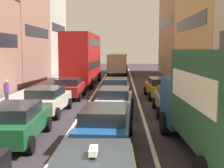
% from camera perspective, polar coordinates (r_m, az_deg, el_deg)
% --- Properties ---
extents(sidewalk_left, '(2.60, 64.00, 0.14)m').
position_cam_1_polar(sidewalk_left, '(26.51, -14.02, -1.25)').
color(sidewalk_left, '#959595').
rests_on(sidewalk_left, ground).
extents(lane_stripe_left, '(0.16, 60.00, 0.01)m').
position_cam_1_polar(lane_stripe_left, '(25.60, -3.19, -1.49)').
color(lane_stripe_left, silver).
rests_on(lane_stripe_left, ground).
extents(lane_stripe_right, '(0.16, 60.00, 0.01)m').
position_cam_1_polar(lane_stripe_right, '(25.52, 4.44, -1.52)').
color(lane_stripe_right, silver).
rests_on(lane_stripe_right, ground).
extents(building_row_right, '(7.20, 43.90, 13.28)m').
position_cam_1_polar(building_row_right, '(31.25, 19.59, 9.83)').
color(building_row_right, '#9E7556').
rests_on(building_row_right, ground).
extents(removalist_box_truck, '(2.98, 7.80, 3.58)m').
position_cam_1_polar(removalist_box_truck, '(10.26, 19.61, -2.86)').
color(removalist_box_truck, navy).
rests_on(removalist_box_truck, ground).
extents(sedan_centre_lane_second, '(2.19, 4.36, 1.49)m').
position_cam_1_polar(sedan_centre_lane_second, '(11.34, -1.34, -7.67)').
color(sedan_centre_lane_second, '#194C8C').
rests_on(sedan_centre_lane_second, ground).
extents(wagon_left_lane_second, '(2.19, 4.36, 1.49)m').
position_cam_1_polar(wagon_left_lane_second, '(12.38, -17.63, -6.77)').
color(wagon_left_lane_second, '#19592D').
rests_on(wagon_left_lane_second, ground).
extents(hatchback_centre_lane_third, '(2.22, 4.38, 1.49)m').
position_cam_1_polar(hatchback_centre_lane_third, '(16.67, 0.49, -3.07)').
color(hatchback_centre_lane_third, silver).
rests_on(hatchback_centre_lane_third, ground).
extents(sedan_left_lane_third, '(2.21, 4.37, 1.49)m').
position_cam_1_polar(sedan_left_lane_third, '(17.22, -12.12, -2.90)').
color(sedan_left_lane_third, beige).
rests_on(sedan_left_lane_third, ground).
extents(coupe_centre_lane_fourth, '(2.11, 4.33, 1.49)m').
position_cam_1_polar(coupe_centre_lane_fourth, '(22.11, 0.79, -0.68)').
color(coupe_centre_lane_fourth, '#759EB7').
rests_on(coupe_centre_lane_fourth, ground).
extents(sedan_left_lane_fourth, '(2.06, 4.30, 1.49)m').
position_cam_1_polar(sedan_left_lane_fourth, '(22.51, -8.03, -0.62)').
color(sedan_left_lane_fourth, '#A51E1E').
rests_on(sedan_left_lane_fourth, ground).
extents(sedan_right_lane_behind_truck, '(2.15, 4.34, 1.49)m').
position_cam_1_polar(sedan_right_lane_behind_truck, '(17.28, 11.44, -2.85)').
color(sedan_right_lane_behind_truck, gray).
rests_on(sedan_right_lane_behind_truck, ground).
extents(wagon_right_lane_far, '(2.19, 4.36, 1.49)m').
position_cam_1_polar(wagon_right_lane_far, '(22.71, 9.04, -0.57)').
color(wagon_right_lane_far, '#B29319').
rests_on(wagon_right_lane_far, ground).
extents(bus_mid_queue_primary, '(2.99, 10.56, 5.06)m').
position_cam_1_polar(bus_mid_queue_primary, '(30.53, -5.50, 5.12)').
color(bus_mid_queue_primary, '#B21919').
rests_on(bus_mid_queue_primary, ground).
extents(bus_far_queue_secondary, '(2.96, 10.55, 2.90)m').
position_cam_1_polar(bus_far_queue_secondary, '(44.45, 1.11, 4.21)').
color(bus_far_queue_secondary, '#BFB793').
rests_on(bus_far_queue_secondary, ground).
extents(pedestrian_mid_sidewalk, '(0.34, 0.54, 1.66)m').
position_cam_1_polar(pedestrian_mid_sidewalk, '(20.41, -19.20, -1.23)').
color(pedestrian_mid_sidewalk, '#262D47').
rests_on(pedestrian_mid_sidewalk, ground).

